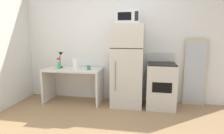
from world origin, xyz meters
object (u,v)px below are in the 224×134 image
object	(u,v)px
oven_range	(161,85)
spray_bottle	(59,65)
desk_lamp	(61,57)
microwave	(128,17)
paper_towel_roll	(75,65)
leaning_mirror	(195,73)
refrigerator	(127,65)
desk	(73,78)
coffee_mug	(89,68)

from	to	relation	value
oven_range	spray_bottle	bearing A→B (deg)	-177.18
desk_lamp	microwave	distance (m)	1.73
desk_lamp	oven_range	size ratio (longest dim) A/B	0.32
paper_towel_roll	leaning_mirror	world-z (taller)	leaning_mirror
refrigerator	oven_range	xyz separation A→B (m)	(0.69, -0.00, -0.39)
desk_lamp	desk	bearing A→B (deg)	-11.96
refrigerator	coffee_mug	bearing A→B (deg)	-174.90
desk	paper_towel_roll	bearing A→B (deg)	-52.76
spray_bottle	leaning_mirror	size ratio (longest dim) A/B	0.18
paper_towel_roll	leaning_mirror	size ratio (longest dim) A/B	0.17
desk	spray_bottle	distance (m)	0.44
oven_range	leaning_mirror	distance (m)	0.78
desk	paper_towel_roll	xyz separation A→B (m)	(0.12, -0.16, 0.34)
paper_towel_roll	spray_bottle	xyz separation A→B (m)	(-0.40, 0.06, -0.02)
desk	microwave	size ratio (longest dim) A/B	2.71
spray_bottle	refrigerator	distance (m)	1.48
oven_range	desk	bearing A→B (deg)	-179.84
leaning_mirror	spray_bottle	bearing A→B (deg)	-172.83
coffee_mug	microwave	world-z (taller)	microwave
refrigerator	oven_range	bearing A→B (deg)	-0.28
microwave	oven_range	xyz separation A→B (m)	(0.69, 0.02, -1.37)
oven_range	leaning_mirror	size ratio (longest dim) A/B	0.79
desk_lamp	oven_range	distance (m)	2.26
spray_bottle	refrigerator	world-z (taller)	refrigerator
leaning_mirror	paper_towel_roll	bearing A→B (deg)	-170.42
paper_towel_roll	desk_lamp	bearing A→B (deg)	152.65
leaning_mirror	microwave	bearing A→B (deg)	-168.96
spray_bottle	desk_lamp	bearing A→B (deg)	100.34
refrigerator	desk_lamp	bearing A→B (deg)	177.82
paper_towel_roll	oven_range	bearing A→B (deg)	5.24
microwave	oven_range	size ratio (longest dim) A/B	0.42
refrigerator	microwave	xyz separation A→B (m)	(0.00, -0.02, 0.98)
desk_lamp	microwave	world-z (taller)	microwave
desk_lamp	paper_towel_roll	world-z (taller)	desk_lamp
coffee_mug	refrigerator	size ratio (longest dim) A/B	0.06
desk	leaning_mirror	xyz separation A→B (m)	(2.59, 0.26, 0.17)
desk	leaning_mirror	world-z (taller)	leaning_mirror
spray_bottle	leaning_mirror	bearing A→B (deg)	7.17
spray_bottle	leaning_mirror	xyz separation A→B (m)	(2.88, 0.36, -0.15)
spray_bottle	microwave	bearing A→B (deg)	3.45
desk_lamp	oven_range	world-z (taller)	desk_lamp
microwave	coffee_mug	bearing A→B (deg)	-176.38
refrigerator	microwave	bearing A→B (deg)	-89.67
oven_range	leaning_mirror	xyz separation A→B (m)	(0.70, 0.26, 0.23)
microwave	leaning_mirror	xyz separation A→B (m)	(1.40, 0.27, -1.14)
refrigerator	microwave	distance (m)	0.98
coffee_mug	desk	bearing A→B (deg)	170.31
coffee_mug	oven_range	xyz separation A→B (m)	(1.51, 0.07, -0.33)
oven_range	leaning_mirror	world-z (taller)	leaning_mirror
desk	microwave	world-z (taller)	microwave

